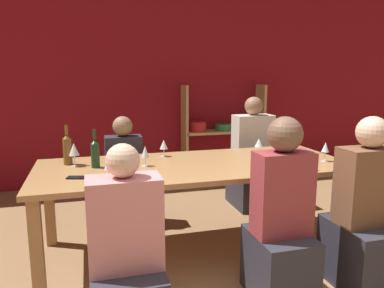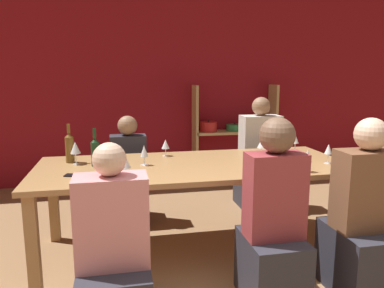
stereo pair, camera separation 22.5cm
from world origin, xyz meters
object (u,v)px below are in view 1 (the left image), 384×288
object	(u,v)px
person_far_b	(252,167)
wine_glass_white_a	(164,145)
wine_glass_red_b	(130,163)
wine_glass_white_b	(281,145)
person_near_a	(364,226)
wine_glass_empty_d	(290,138)
wine_glass_empty_e	(325,148)
dining_table	(195,173)
person_near_c	(126,266)
wine_glass_red_c	(74,150)
wine_glass_empty_a	(109,164)
person_near_b	(281,232)
wine_bottle_dark	(95,153)
wine_glass_red_a	(259,143)
wine_glass_empty_c	(308,155)
shelf_unit	(220,144)
wine_bottle_green	(67,149)
wine_glass_empty_b	(145,152)
cell_phone	(78,177)
person_far_a	(125,184)

from	to	relation	value
person_far_b	wine_glass_white_a	bearing A→B (deg)	26.14
wine_glass_red_b	wine_glass_white_b	size ratio (longest dim) A/B	1.22
wine_glass_red_b	person_near_a	bearing A→B (deg)	-17.36
wine_glass_empty_d	wine_glass_empty_e	bearing A→B (deg)	-83.69
dining_table	person_near_c	world-z (taller)	person_near_c
dining_table	wine_glass_red_c	xyz separation A→B (m)	(-0.96, 0.18, 0.21)
wine_glass_empty_a	person_near_b	world-z (taller)	person_near_b
wine_glass_empty_a	person_near_c	distance (m)	0.71
wine_bottle_dark	person_near_c	xyz separation A→B (m)	(0.13, -0.98, -0.48)
person_near_b	dining_table	bearing A→B (deg)	113.06
wine_glass_red_a	wine_glass_red_c	xyz separation A→B (m)	(-1.62, 0.01, 0.03)
wine_bottle_dark	person_near_b	distance (m)	1.53
wine_glass_empty_a	wine_glass_empty_c	world-z (taller)	wine_glass_empty_a
wine_glass_white_b	wine_glass_empty_c	world-z (taller)	wine_glass_empty_c
shelf_unit	person_near_a	distance (m)	2.91
wine_glass_empty_a	person_near_c	world-z (taller)	person_near_c
wine_glass_red_b	person_near_b	distance (m)	1.12
wine_bottle_green	wine_glass_empty_c	distance (m)	1.93
wine_glass_empty_e	person_far_b	bearing A→B (deg)	97.74
person_near_a	person_near_b	size ratio (longest dim) A/B	0.99
shelf_unit	wine_glass_red_b	size ratio (longest dim) A/B	7.70
person_near_b	wine_glass_white_a	bearing A→B (deg)	114.74
wine_bottle_dark	person_near_c	size ratio (longest dim) A/B	0.27
wine_bottle_green	wine_glass_red_a	distance (m)	1.68
wine_glass_empty_c	wine_glass_red_a	bearing A→B (deg)	101.78
wine_bottle_green	person_near_b	world-z (taller)	person_near_b
wine_bottle_green	wine_glass_empty_b	size ratio (longest dim) A/B	1.96
wine_glass_red_c	person_near_c	world-z (taller)	person_near_c
wine_glass_empty_e	cell_phone	bearing A→B (deg)	179.61
person_far_a	person_near_c	size ratio (longest dim) A/B	0.97
person_near_c	person_far_b	bearing A→B (deg)	48.12
wine_glass_empty_a	person_far_a	size ratio (longest dim) A/B	0.16
wine_bottle_dark	person_far_b	size ratio (longest dim) A/B	0.25
person_near_a	person_near_b	bearing A→B (deg)	178.50
wine_glass_white_b	person_far_b	xyz separation A→B (m)	(0.10, 0.82, -0.41)
wine_bottle_dark	person_far_a	xyz separation A→B (m)	(0.28, 0.69, -0.48)
wine_glass_red_a	person_far_b	bearing A→B (deg)	69.13
person_far_a	wine_glass_empty_b	bearing A→B (deg)	98.02
cell_phone	person_near_a	size ratio (longest dim) A/B	0.13
person_near_a	person_far_b	size ratio (longest dim) A/B	0.97
wine_glass_empty_c	person_far_b	distance (m)	1.41
wine_bottle_green	wine_glass_empty_e	world-z (taller)	wine_bottle_green
wine_glass_empty_a	person_near_b	size ratio (longest dim) A/B	0.14
cell_phone	wine_glass_empty_e	bearing A→B (deg)	-0.39
wine_glass_red_a	wine_glass_white_b	world-z (taller)	wine_glass_red_a
wine_glass_empty_e	shelf_unit	bearing A→B (deg)	93.05
wine_glass_white_b	person_far_a	size ratio (longest dim) A/B	0.13
wine_bottle_green	wine_glass_empty_a	world-z (taller)	wine_bottle_green
wine_glass_empty_a	cell_phone	size ratio (longest dim) A/B	1.09
wine_glass_red_a	person_near_a	size ratio (longest dim) A/B	0.13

